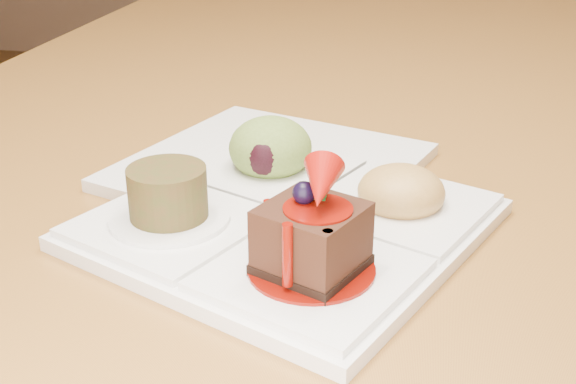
# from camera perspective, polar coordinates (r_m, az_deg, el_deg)

# --- Properties ---
(dining_table) EXTENTS (1.00, 1.80, 0.75)m
(dining_table) POSITION_cam_1_polar(r_m,az_deg,el_deg) (0.93, 2.53, 3.08)
(dining_table) COLOR olive
(dining_table) RESTS_ON ground
(sampler_plate) EXTENTS (0.36, 0.36, 0.11)m
(sampler_plate) POSITION_cam_1_polar(r_m,az_deg,el_deg) (0.59, 0.08, -1.02)
(sampler_plate) COLOR white
(sampler_plate) RESTS_ON dining_table
(second_plate) EXTENTS (0.32, 0.32, 0.01)m
(second_plate) POSITION_cam_1_polar(r_m,az_deg,el_deg) (0.70, -1.38, 2.03)
(second_plate) COLOR white
(second_plate) RESTS_ON dining_table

